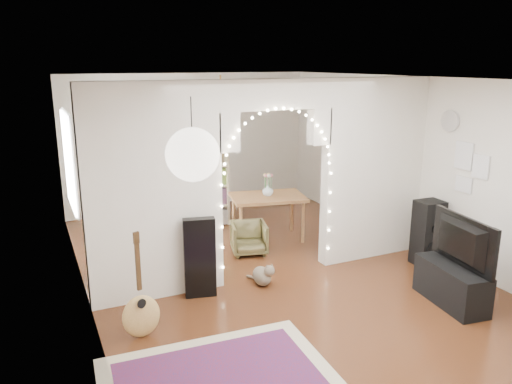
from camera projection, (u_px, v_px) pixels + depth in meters
name	position (u px, v px, depth m)	size (l,w,h in m)	color
floor	(274.00, 273.00, 7.10)	(7.50, 7.50, 0.00)	black
ceiling	(276.00, 79.00, 6.42)	(5.00, 7.50, 0.02)	white
wall_back	(191.00, 142.00, 10.05)	(5.00, 0.02, 2.70)	silver
wall_left	(81.00, 201.00, 5.74)	(0.02, 7.50, 2.70)	silver
wall_right	(417.00, 165.00, 7.77)	(0.02, 7.50, 2.70)	silver
divider_wall	(275.00, 175.00, 6.74)	(5.00, 0.20, 2.70)	silver
fairy_lights	(279.00, 168.00, 6.59)	(1.64, 0.04, 1.60)	#FFEABF
window	(69.00, 161.00, 7.30)	(0.04, 1.20, 1.40)	white
wall_clock	(451.00, 121.00, 7.05)	(0.31, 0.31, 0.03)	white
picture_frames	(468.00, 168.00, 6.85)	(0.02, 0.50, 0.70)	white
paper_lantern	(193.00, 155.00, 3.65)	(0.40, 0.40, 0.40)	white
ceiling_fan	(221.00, 94.00, 8.25)	(1.10, 1.10, 0.30)	#BB873E
area_rug	(221.00, 383.00, 4.65)	(2.17, 1.64, 0.02)	maroon
guitar_case	(200.00, 258.00, 6.27)	(0.40, 0.13, 1.04)	black
acoustic_guitar	(140.00, 299.00, 5.33)	(0.43, 0.30, 1.02)	#B48A48
tabby_cat	(263.00, 275.00, 6.67)	(0.32, 0.53, 0.35)	brown
floor_speaker	(428.00, 233.00, 7.30)	(0.39, 0.35, 0.97)	black
media_console	(451.00, 285.00, 6.14)	(0.40, 1.00, 0.50)	black
tv	(456.00, 242.00, 6.00)	(1.07, 0.14, 0.62)	black
bookcase	(187.00, 188.00, 8.80)	(1.47, 0.37, 1.51)	beige
dining_table	(268.00, 200.00, 8.30)	(1.34, 1.03, 0.76)	brown
flower_vase	(268.00, 190.00, 8.26)	(0.18, 0.18, 0.19)	white
dining_chair_left	(168.00, 253.00, 7.09)	(0.59, 0.61, 0.55)	brown
dining_chair_right	(249.00, 238.00, 7.76)	(0.53, 0.55, 0.50)	brown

